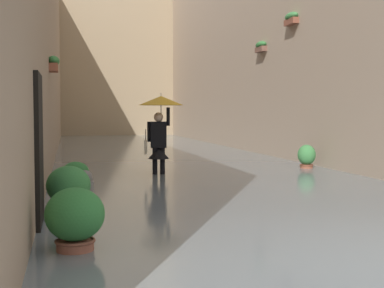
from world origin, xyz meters
name	(u,v)px	position (x,y,z in m)	size (l,w,h in m)	color
ground_plane	(156,158)	(0.00, -14.92, 0.00)	(74.61, 74.61, 0.00)	#605B56
flood_water	(156,155)	(0.00, -14.92, 0.10)	(7.93, 35.85, 0.20)	slate
building_facade_right	(28,32)	(4.46, -14.92, 4.47)	(2.04, 33.85, 8.95)	gray
building_facade_far	(116,36)	(0.00, -30.75, 6.66)	(10.73, 1.80, 13.32)	tan
person_wading	(160,119)	(1.01, -8.03, 1.53)	(1.08, 1.08, 2.15)	#4C4233
potted_plant_mid_right	(69,191)	(3.16, -3.51, 0.51)	(0.65, 0.65, 0.89)	#9E563D
potted_plant_mid_left	(307,158)	(-3.03, -8.52, 0.47)	(0.48, 0.48, 0.83)	#9E563D
potted_plant_near_right	(75,222)	(3.10, -1.21, 0.51)	(0.64, 0.64, 0.88)	brown
potted_plant_far_right	(76,179)	(3.03, -5.71, 0.42)	(0.51, 0.51, 0.75)	brown
mooring_bollard	(85,192)	(2.89, -4.33, 0.36)	(0.27, 0.27, 0.73)	slate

